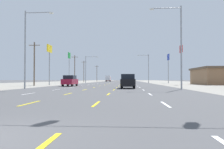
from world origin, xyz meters
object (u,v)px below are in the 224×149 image
object	(u,v)px
sedan_inner_right_far	(127,81)
pole_sign_left_row_1	(49,53)
suv_far_left_near	(70,81)
suv_inner_right_nearest	(128,81)
suv_inner_right_midfar	(128,80)
streetlight_left_row_1	(87,67)
pole_sign_right_row_2	(168,60)
streetlight_right_row_1	(147,67)
pole_sign_right_row_1	(181,55)
streetlight_right_row_0	(178,41)
sedan_inner_right_mid	(129,82)
pole_sign_left_row_2	(69,59)
box_truck_far_left_farther	(108,78)
streetlight_left_row_0	(28,44)

from	to	relation	value
sedan_inner_right_far	pole_sign_left_row_1	world-z (taller)	pole_sign_left_row_1
suv_far_left_near	suv_inner_right_nearest	bearing A→B (deg)	-39.46
suv_inner_right_nearest	suv_inner_right_midfar	world-z (taller)	same
sedan_inner_right_far	streetlight_left_row_1	distance (m)	23.05
pole_sign_right_row_2	streetlight_left_row_1	world-z (taller)	pole_sign_right_row_2
suv_inner_right_nearest	pole_sign_right_row_2	size ratio (longest dim) A/B	0.53
suv_inner_right_midfar	streetlight_right_row_1	xyz separation A→B (m)	(6.16, 16.54, 4.30)
streetlight_left_row_1	suv_inner_right_midfar	bearing A→B (deg)	-51.17
pole_sign_right_row_1	streetlight_left_row_1	world-z (taller)	pole_sign_right_row_1
pole_sign_left_row_1	streetlight_right_row_0	bearing A→B (deg)	-39.78
suv_far_left_near	pole_sign_right_row_1	bearing A→B (deg)	26.06
sedan_inner_right_mid	pole_sign_right_row_1	distance (m)	17.05
pole_sign_right_row_1	streetlight_left_row_1	bearing A→B (deg)	140.94
pole_sign_left_row_2	pole_sign_right_row_2	bearing A→B (deg)	-14.80
sedan_inner_right_mid	box_truck_far_left_farther	bearing A→B (deg)	97.58
suv_inner_right_midfar	streetlight_right_row_0	world-z (taller)	streetlight_right_row_0
suv_inner_right_midfar	pole_sign_left_row_1	bearing A→B (deg)	-159.36
sedan_inner_right_far	streetlight_left_row_0	size ratio (longest dim) A/B	0.43
box_truck_far_left_farther	streetlight_left_row_1	world-z (taller)	streetlight_left_row_1
suv_inner_right_nearest	pole_sign_right_row_1	xyz separation A→B (m)	(12.07, 19.69, 5.65)
pole_sign_left_row_1	pole_sign_right_row_2	distance (m)	37.45
pole_sign_right_row_1	pole_sign_left_row_2	bearing A→B (deg)	139.39
streetlight_right_row_0	streetlight_right_row_1	xyz separation A→B (m)	(0.01, 42.87, -0.74)
suv_inner_right_nearest	pole_sign_left_row_2	xyz separation A→B (m)	(-21.17, 48.19, 7.61)
suv_inner_right_nearest	sedan_inner_right_far	world-z (taller)	suv_inner_right_nearest
sedan_inner_right_far	streetlight_right_row_0	xyz separation A→B (m)	(6.49, -61.41, 5.31)
streetlight_left_row_1	sedan_inner_right_mid	bearing A→B (deg)	-66.89
suv_inner_right_midfar	sedan_inner_right_far	size ratio (longest dim) A/B	1.09
suv_inner_right_nearest	pole_sign_right_row_1	world-z (taller)	pole_sign_right_row_1
streetlight_right_row_1	box_truck_far_left_farther	bearing A→B (deg)	109.34
pole_sign_right_row_1	pole_sign_right_row_2	xyz separation A→B (m)	(0.71, 19.53, 0.49)
sedan_inner_right_far	suv_inner_right_nearest	bearing A→B (deg)	-89.86
suv_inner_right_nearest	pole_sign_left_row_1	world-z (taller)	pole_sign_left_row_1
sedan_inner_right_mid	pole_sign_left_row_2	bearing A→B (deg)	118.57
streetlight_right_row_0	streetlight_left_row_1	size ratio (longest dim) A/B	1.19
sedan_inner_right_far	streetlight_left_row_1	size ratio (longest dim) A/B	0.51
streetlight_left_row_0	box_truck_far_left_farther	bearing A→B (deg)	88.15
pole_sign_left_row_2	streetlight_right_row_1	world-z (taller)	pole_sign_left_row_2
streetlight_right_row_1	pole_sign_right_row_2	bearing A→B (deg)	-7.96
streetlight_right_row_0	streetlight_left_row_1	bearing A→B (deg)	114.41
pole_sign_right_row_1	streetlight_left_row_0	xyz separation A→B (m)	(-25.29, -22.44, -0.75)
sedan_inner_right_mid	streetlight_left_row_0	distance (m)	18.56
suv_inner_right_nearest	streetlight_left_row_0	bearing A→B (deg)	-168.24
suv_inner_right_nearest	streetlight_right_row_1	xyz separation A→B (m)	(6.36, 40.12, 4.30)
sedan_inner_right_mid	pole_sign_right_row_2	xyz separation A→B (m)	(12.63, 30.20, 6.41)
suv_inner_right_midfar	pole_sign_left_row_2	bearing A→B (deg)	130.97
suv_far_left_near	streetlight_right_row_0	world-z (taller)	streetlight_right_row_0
sedan_inner_right_mid	pole_sign_left_row_1	world-z (taller)	pole_sign_left_row_1
pole_sign_left_row_2	streetlight_left_row_0	size ratio (longest dim) A/B	1.07
suv_inner_right_midfar	streetlight_right_row_0	xyz separation A→B (m)	(6.15, -26.33, 5.03)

